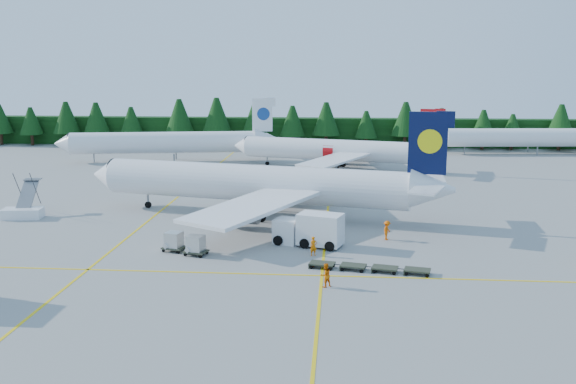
# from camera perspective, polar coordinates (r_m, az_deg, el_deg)

# --- Properties ---
(ground) EXTENTS (320.00, 320.00, 0.00)m
(ground) POSITION_cam_1_polar(r_m,az_deg,el_deg) (59.82, -2.58, -5.47)
(ground) COLOR gray
(ground) RESTS_ON ground
(taxi_stripe_a) EXTENTS (0.25, 120.00, 0.01)m
(taxi_stripe_a) POSITION_cam_1_polar(r_m,az_deg,el_deg) (81.57, -10.61, -1.13)
(taxi_stripe_a) COLOR yellow
(taxi_stripe_a) RESTS_ON ground
(taxi_stripe_b) EXTENTS (0.25, 120.00, 0.01)m
(taxi_stripe_b) POSITION_cam_1_polar(r_m,az_deg,el_deg) (78.74, 3.58, -1.40)
(taxi_stripe_b) COLOR yellow
(taxi_stripe_b) RESTS_ON ground
(taxi_stripe_cross) EXTENTS (80.00, 0.25, 0.01)m
(taxi_stripe_cross) POSITION_cam_1_polar(r_m,az_deg,el_deg) (54.15, -3.38, -7.27)
(taxi_stripe_cross) COLOR yellow
(taxi_stripe_cross) RESTS_ON ground
(treeline_hedge) EXTENTS (220.00, 4.00, 6.00)m
(treeline_hedge) POSITION_cam_1_polar(r_m,az_deg,el_deg) (139.76, 1.64, 5.37)
(treeline_hedge) COLOR black
(treeline_hedge) RESTS_ON ground
(airliner_navy) EXTENTS (42.12, 34.30, 12.40)m
(airliner_navy) POSITION_cam_1_polar(r_m,az_deg,el_deg) (74.29, -3.64, 0.77)
(airliner_navy) COLOR white
(airliner_navy) RESTS_ON ground
(airliner_red) EXTENTS (35.01, 28.44, 10.38)m
(airliner_red) POSITION_cam_1_polar(r_m,az_deg,el_deg) (108.57, 3.51, 3.75)
(airliner_red) COLOR white
(airliner_red) RESTS_ON ground
(airliner_far_left) EXTENTS (38.57, 10.19, 11.30)m
(airliner_far_left) POSITION_cam_1_polar(r_m,az_deg,el_deg) (118.32, -11.51, 4.36)
(airliner_far_left) COLOR white
(airliner_far_left) RESTS_ON ground
(airliner_far_right) EXTENTS (36.31, 6.83, 10.56)m
(airliner_far_right) POSITION_cam_1_polar(r_m,az_deg,el_deg) (134.16, 19.86, 4.60)
(airliner_far_right) COLOR white
(airliner_far_right) RESTS_ON ground
(airstairs) EXTENTS (4.64, 6.30, 3.94)m
(airstairs) POSITION_cam_1_polar(r_m,az_deg,el_deg) (79.36, -22.46, -1.51)
(airstairs) COLOR white
(airstairs) RESTS_ON ground
(service_truck) EXTENTS (7.08, 4.32, 3.22)m
(service_truck) POSITION_cam_1_polar(r_m,az_deg,el_deg) (62.08, 1.83, -3.32)
(service_truck) COLOR white
(service_truck) RESTS_ON ground
(dolly_train) EXTENTS (10.34, 2.91, 0.12)m
(dolly_train) POSITION_cam_1_polar(r_m,az_deg,el_deg) (55.07, 7.21, -6.59)
(dolly_train) COLOR #373B2B
(dolly_train) RESTS_ON ground
(uld_pair) EXTENTS (4.69, 3.14, 1.55)m
(uld_pair) POSITION_cam_1_polar(r_m,az_deg,el_deg) (60.29, -9.16, -4.44)
(uld_pair) COLOR #373B2B
(uld_pair) RESTS_ON ground
(crew_a) EXTENTS (0.77, 0.66, 1.79)m
(crew_a) POSITION_cam_1_polar(r_m,az_deg,el_deg) (58.88, 2.28, -4.83)
(crew_a) COLOR orange
(crew_a) RESTS_ON ground
(crew_b) EXTENTS (1.18, 1.13, 1.93)m
(crew_b) POSITION_cam_1_polar(r_m,az_deg,el_deg) (50.80, 3.35, -7.39)
(crew_b) COLOR #E06204
(crew_b) RESTS_ON ground
(crew_c) EXTENTS (0.83, 0.96, 1.95)m
(crew_c) POSITION_cam_1_polar(r_m,az_deg,el_deg) (64.81, 8.80, -3.39)
(crew_c) COLOR #FC5D05
(crew_c) RESTS_ON ground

